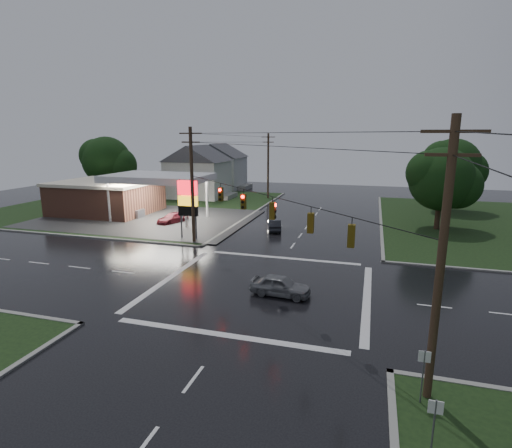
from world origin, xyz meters
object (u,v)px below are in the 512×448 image
(utility_pole_se, at_px, (441,261))
(car_north, at_px, (275,225))
(utility_pole_nw, at_px, (192,184))
(tree_ne_far, at_px, (454,166))
(house_far, at_px, (219,165))
(utility_pole_n, at_px, (268,165))
(car_crossing, at_px, (281,286))
(tree_ne_near, at_px, (443,179))
(house_near, at_px, (198,171))
(pylon_sign, at_px, (188,200))
(gas_station, at_px, (114,195))
(tree_nw_behind, at_px, (108,161))
(car_pump, at_px, (173,218))

(utility_pole_se, distance_m, car_north, 29.30)
(utility_pole_nw, height_order, tree_ne_far, utility_pole_nw)
(house_far, bearing_deg, utility_pole_n, -38.77)
(house_far, relative_size, car_crossing, 2.80)
(utility_pole_se, bearing_deg, utility_pole_n, 111.80)
(utility_pole_se, xyz_separation_m, car_crossing, (-7.96, 8.53, -5.05))
(tree_ne_near, bearing_deg, utility_pole_se, -98.38)
(car_north, bearing_deg, house_near, -63.60)
(car_north, bearing_deg, pylon_sign, 22.86)
(utility_pole_n, relative_size, car_north, 2.83)
(utility_pole_se, bearing_deg, tree_ne_far, 80.02)
(pylon_sign, xyz_separation_m, utility_pole_se, (20.00, -20.00, 1.71))
(gas_station, height_order, pylon_sign, pylon_sign)
(car_north, distance_m, car_crossing, 18.03)
(house_far, xyz_separation_m, car_crossing, (23.49, -48.97, -3.73))
(gas_station, height_order, tree_ne_near, tree_ne_near)
(utility_pole_nw, xyz_separation_m, car_crossing, (11.04, -10.47, -5.05))
(pylon_sign, height_order, house_near, house_near)
(tree_nw_behind, bearing_deg, utility_pole_nw, -40.10)
(tree_ne_near, distance_m, car_pump, 30.65)
(pylon_sign, distance_m, tree_nw_behind, 30.49)
(utility_pole_n, height_order, tree_ne_far, utility_pole_n)
(house_near, bearing_deg, pylon_sign, -67.72)
(gas_station, relative_size, car_north, 7.05)
(tree_nw_behind, distance_m, car_pump, 23.16)
(pylon_sign, bearing_deg, gas_station, 148.78)
(tree_ne_far, bearing_deg, utility_pole_n, 171.45)
(pylon_sign, bearing_deg, house_far, 106.98)
(tree_ne_far, bearing_deg, utility_pole_se, -99.98)
(utility_pole_se, bearing_deg, gas_station, 140.30)
(utility_pole_nw, bearing_deg, car_pump, 130.19)
(utility_pole_nw, xyz_separation_m, car_pump, (-6.16, 7.29, -5.12))
(house_near, bearing_deg, car_north, -47.62)
(utility_pole_n, distance_m, tree_nw_behind, 25.63)
(tree_ne_far, relative_size, car_pump, 2.36)
(gas_station, relative_size, pylon_sign, 4.37)
(tree_ne_far, distance_m, car_north, 27.38)
(tree_ne_far, bearing_deg, tree_nw_behind, -175.51)
(utility_pole_n, bearing_deg, house_near, -170.09)
(gas_station, distance_m, car_crossing, 34.23)
(gas_station, height_order, utility_pole_se, utility_pole_se)
(utility_pole_n, distance_m, car_pump, 22.62)
(tree_ne_far, bearing_deg, utility_pole_nw, -137.41)
(house_near, relative_size, tree_ne_near, 1.23)
(utility_pole_se, bearing_deg, house_near, 123.79)
(utility_pole_nw, xyz_separation_m, tree_ne_far, (26.65, 24.49, 0.46))
(pylon_sign, bearing_deg, house_near, 112.28)
(gas_station, distance_m, house_near, 17.07)
(utility_pole_se, relative_size, car_crossing, 2.79)
(utility_pole_n, distance_m, tree_ne_far, 26.96)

